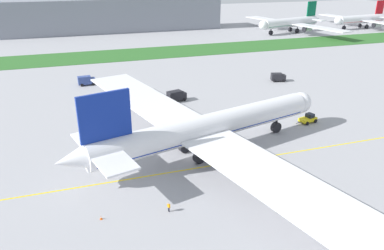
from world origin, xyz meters
TOP-DOWN VIEW (x-y plane):
  - ground_plane at (0.00, 0.00)m, footprint 600.00×600.00m
  - apron_taxi_line at (0.00, -3.51)m, footprint 280.00×0.36m
  - grass_median_strip at (0.00, 97.06)m, footprint 320.00×24.00m
  - airliner_foreground at (2.46, 1.55)m, footprint 56.13×92.24m
  - pushback_tug at (31.46, 9.08)m, footprint 6.07×3.48m
  - ground_crew_wingwalker_port at (-9.17, -14.83)m, footprint 0.41×0.49m
  - ground_crew_marshaller_front at (9.39, -16.42)m, footprint 0.49×0.41m
  - ground_crew_wingwalker_starboard at (12.18, -4.29)m, footprint 0.60×0.26m
  - traffic_cone_near_nose at (-19.12, -13.52)m, footprint 0.36×0.36m
  - service_truck_baggage_loader at (5.98, 33.64)m, footprint 5.63×3.58m
  - service_truck_fuel_bowser at (-16.53, 56.91)m, footprint 5.30×2.63m
  - service_truck_catering_van at (42.47, 42.05)m, footprint 4.97×3.52m
  - parked_airliner_far_right at (99.07, 125.66)m, footprint 45.47×72.31m
  - parked_airliner_far_outer at (147.35, 126.19)m, footprint 42.25×66.22m
  - terminal_building at (3.92, 161.39)m, footprint 125.98×20.00m

SIDE VIEW (x-z plane):
  - ground_plane at x=0.00m, z-range 0.00..0.00m
  - apron_taxi_line at x=0.00m, z-range 0.00..0.01m
  - grass_median_strip at x=0.00m, z-range 0.00..0.10m
  - traffic_cone_near_nose at x=-19.12m, z-range -0.01..0.57m
  - ground_crew_wingwalker_port at x=-9.17m, z-range 0.17..1.74m
  - ground_crew_marshaller_front at x=9.39m, z-range 0.17..1.75m
  - pushback_tug at x=31.46m, z-range -0.09..2.03m
  - ground_crew_wingwalker_starboard at x=12.18m, z-range 0.18..1.88m
  - service_truck_catering_van at x=42.47m, z-range 0.13..2.75m
  - service_truck_fuel_bowser at x=-16.53m, z-range 0.11..3.01m
  - service_truck_baggage_loader at x=5.98m, z-range 0.11..3.06m
  - parked_airliner_far_outer at x=147.35m, z-range -2.50..13.05m
  - airliner_foreground at x=2.46m, z-range -2.58..13.52m
  - parked_airliner_far_right at x=99.07m, z-range -2.60..13.55m
  - terminal_building at x=3.92m, z-range 0.00..18.00m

